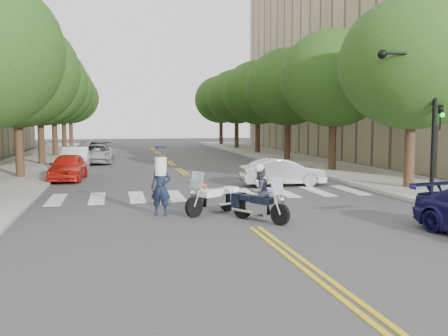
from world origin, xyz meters
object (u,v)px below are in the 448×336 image
object	(u,v)px
motorcycle_parked	(216,198)
officer_standing	(161,188)
motorcycle_police	(258,196)
convertible	(283,172)

from	to	relation	value
motorcycle_parked	officer_standing	xyz separation A→B (m)	(-1.83, -0.01, 0.40)
motorcycle_police	officer_standing	xyz separation A→B (m)	(-2.83, 1.56, 0.12)
motorcycle_parked	convertible	world-z (taller)	motorcycle_parked
convertible	motorcycle_police	bearing A→B (deg)	157.49
motorcycle_parked	convertible	size ratio (longest dim) A/B	0.51
motorcycle_parked	officer_standing	bearing A→B (deg)	56.56
motorcycle_parked	officer_standing	world-z (taller)	officer_standing
motorcycle_police	officer_standing	distance (m)	3.24
convertible	officer_standing	bearing A→B (deg)	135.81
motorcycle_police	motorcycle_parked	world-z (taller)	motorcycle_police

